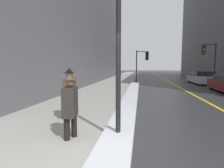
{
  "coord_description": "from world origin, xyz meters",
  "views": [
    {
      "loc": [
        0.73,
        -2.88,
        1.74
      ],
      "look_at": [
        -0.4,
        4.0,
        1.05
      ],
      "focal_mm": 28.0,
      "sensor_mm": 36.0,
      "label": 1
    }
  ],
  "objects_px": {
    "lamp_post": "(118,19)",
    "traffic_light_near": "(143,59)",
    "pedestrian_in_fedora": "(70,92)",
    "traffic_light_far": "(208,55)",
    "parked_car_silver": "(201,78)",
    "pedestrian_in_glasses": "(70,104)"
  },
  "relations": [
    {
      "from": "lamp_post",
      "to": "traffic_light_near",
      "type": "distance_m",
      "value": 14.94
    },
    {
      "from": "lamp_post",
      "to": "parked_car_silver",
      "type": "relative_size",
      "value": 1.0
    },
    {
      "from": "lamp_post",
      "to": "traffic_light_far",
      "type": "distance_m",
      "value": 15.47
    },
    {
      "from": "traffic_light_far",
      "to": "parked_car_silver",
      "type": "distance_m",
      "value": 2.57
    },
    {
      "from": "pedestrian_in_fedora",
      "to": "lamp_post",
      "type": "bearing_deg",
      "value": 45.81
    },
    {
      "from": "lamp_post",
      "to": "parked_car_silver",
      "type": "xyz_separation_m",
      "value": [
        6.69,
        15.16,
        -2.2
      ]
    },
    {
      "from": "traffic_light_far",
      "to": "pedestrian_in_fedora",
      "type": "bearing_deg",
      "value": 50.75
    },
    {
      "from": "pedestrian_in_glasses",
      "to": "parked_car_silver",
      "type": "height_order",
      "value": "pedestrian_in_glasses"
    },
    {
      "from": "pedestrian_in_fedora",
      "to": "traffic_light_far",
      "type": "bearing_deg",
      "value": 137.62
    },
    {
      "from": "traffic_light_near",
      "to": "parked_car_silver",
      "type": "distance_m",
      "value": 6.23
    },
    {
      "from": "traffic_light_near",
      "to": "parked_car_silver",
      "type": "relative_size",
      "value": 0.74
    },
    {
      "from": "parked_car_silver",
      "to": "traffic_light_far",
      "type": "bearing_deg",
      "value": -175.39
    },
    {
      "from": "lamp_post",
      "to": "traffic_light_near",
      "type": "relative_size",
      "value": 1.34
    },
    {
      "from": "pedestrian_in_glasses",
      "to": "pedestrian_in_fedora",
      "type": "xyz_separation_m",
      "value": [
        -0.59,
        1.38,
        0.07
      ]
    },
    {
      "from": "pedestrian_in_glasses",
      "to": "pedestrian_in_fedora",
      "type": "distance_m",
      "value": 1.51
    },
    {
      "from": "traffic_light_near",
      "to": "traffic_light_far",
      "type": "bearing_deg",
      "value": -19.12
    },
    {
      "from": "traffic_light_near",
      "to": "pedestrian_in_fedora",
      "type": "height_order",
      "value": "traffic_light_near"
    },
    {
      "from": "traffic_light_far",
      "to": "pedestrian_in_fedora",
      "type": "relative_size",
      "value": 2.32
    },
    {
      "from": "traffic_light_near",
      "to": "parked_car_silver",
      "type": "xyz_separation_m",
      "value": [
        5.94,
        0.24,
        -1.89
      ]
    },
    {
      "from": "traffic_light_near",
      "to": "traffic_light_far",
      "type": "height_order",
      "value": "traffic_light_far"
    },
    {
      "from": "lamp_post",
      "to": "traffic_light_near",
      "type": "xyz_separation_m",
      "value": [
        0.75,
        14.92,
        -0.31
      ]
    },
    {
      "from": "parked_car_silver",
      "to": "lamp_post",
      "type": "bearing_deg",
      "value": 156.23
    }
  ]
}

